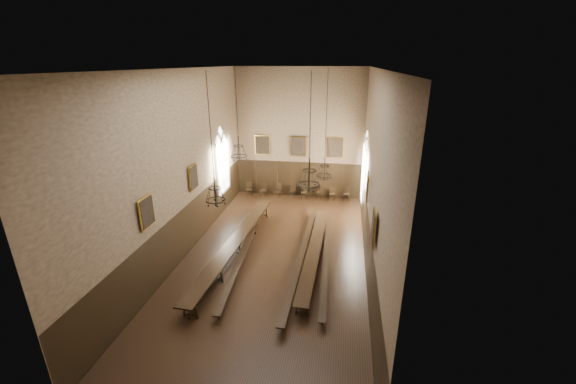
% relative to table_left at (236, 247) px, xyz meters
% --- Properties ---
extents(floor, '(9.00, 18.00, 0.02)m').
position_rel_table_left_xyz_m(floor, '(1.99, 0.04, -0.43)').
color(floor, black).
rests_on(floor, ground).
extents(ceiling, '(9.00, 18.00, 0.02)m').
position_rel_table_left_xyz_m(ceiling, '(1.99, 0.04, 8.59)').
color(ceiling, black).
rests_on(ceiling, ground).
extents(wall_back, '(9.00, 0.02, 9.00)m').
position_rel_table_left_xyz_m(wall_back, '(1.99, 9.05, 4.08)').
color(wall_back, '#927859').
rests_on(wall_back, ground).
extents(wall_front, '(9.00, 0.02, 9.00)m').
position_rel_table_left_xyz_m(wall_front, '(1.99, -8.97, 4.08)').
color(wall_front, '#927859').
rests_on(wall_front, ground).
extents(wall_left, '(0.02, 18.00, 9.00)m').
position_rel_table_left_xyz_m(wall_left, '(-2.52, 0.04, 4.08)').
color(wall_left, '#927859').
rests_on(wall_left, ground).
extents(wall_right, '(0.02, 18.00, 9.00)m').
position_rel_table_left_xyz_m(wall_right, '(6.50, 0.04, 4.08)').
color(wall_right, '#927859').
rests_on(wall_right, ground).
extents(wainscot_panelling, '(9.00, 18.00, 2.50)m').
position_rel_table_left_xyz_m(wainscot_panelling, '(1.99, 0.04, 0.83)').
color(wainscot_panelling, black).
rests_on(wainscot_panelling, floor).
extents(table_left, '(1.41, 10.78, 0.84)m').
position_rel_table_left_xyz_m(table_left, '(0.00, 0.00, 0.00)').
color(table_left, black).
rests_on(table_left, floor).
extents(table_right, '(0.86, 9.02, 0.70)m').
position_rel_table_left_xyz_m(table_right, '(4.00, 0.05, -0.07)').
color(table_right, black).
rests_on(table_right, floor).
extents(bench_left_outer, '(0.51, 9.53, 0.43)m').
position_rel_table_left_xyz_m(bench_left_outer, '(-0.55, 0.15, -0.15)').
color(bench_left_outer, black).
rests_on(bench_left_outer, floor).
extents(bench_left_inner, '(1.00, 10.41, 0.47)m').
position_rel_table_left_xyz_m(bench_left_inner, '(0.49, 0.06, -0.12)').
color(bench_left_inner, black).
rests_on(bench_left_inner, floor).
extents(bench_right_inner, '(0.59, 10.78, 0.48)m').
position_rel_table_left_xyz_m(bench_right_inner, '(3.42, 0.01, -0.11)').
color(bench_right_inner, black).
rests_on(bench_right_inner, floor).
extents(bench_right_outer, '(0.53, 9.28, 0.42)m').
position_rel_table_left_xyz_m(bench_right_outer, '(4.60, -0.15, -0.15)').
color(bench_right_outer, black).
rests_on(bench_right_outer, floor).
extents(chair_0, '(0.50, 0.50, 0.92)m').
position_rel_table_left_xyz_m(chair_0, '(-1.59, 8.53, -0.14)').
color(chair_0, black).
rests_on(chair_0, floor).
extents(chair_1, '(0.40, 0.40, 0.86)m').
position_rel_table_left_xyz_m(chair_1, '(-0.51, 8.56, -0.16)').
color(chair_1, black).
rests_on(chair_1, floor).
extents(chair_2, '(0.52, 0.52, 0.96)m').
position_rel_table_left_xyz_m(chair_2, '(0.55, 8.55, -0.13)').
color(chair_2, black).
rests_on(chair_2, floor).
extents(chair_3, '(0.48, 0.48, 0.88)m').
position_rel_table_left_xyz_m(chair_3, '(1.59, 8.63, -0.15)').
color(chair_3, black).
rests_on(chair_3, floor).
extents(chair_4, '(0.43, 0.43, 0.88)m').
position_rel_table_left_xyz_m(chair_4, '(2.47, 8.52, -0.15)').
color(chair_4, black).
rests_on(chair_4, floor).
extents(chair_5, '(0.48, 0.48, 0.92)m').
position_rel_table_left_xyz_m(chair_5, '(3.58, 8.62, -0.14)').
color(chair_5, black).
rests_on(chair_5, floor).
extents(chair_6, '(0.44, 0.44, 0.89)m').
position_rel_table_left_xyz_m(chair_6, '(4.50, 8.51, -0.15)').
color(chair_6, black).
rests_on(chair_6, floor).
extents(chair_7, '(0.42, 0.42, 0.94)m').
position_rel_table_left_xyz_m(chair_7, '(5.51, 8.61, -0.13)').
color(chair_7, black).
rests_on(chair_7, floor).
extents(chandelier_back_left, '(0.86, 0.86, 4.60)m').
position_rel_table_left_xyz_m(chandelier_back_left, '(-0.34, 2.45, 4.43)').
color(chandelier_back_left, black).
rests_on(chandelier_back_left, ceiling).
extents(chandelier_back_right, '(0.76, 0.76, 5.37)m').
position_rel_table_left_xyz_m(chandelier_back_right, '(4.23, 2.24, 3.76)').
color(chandelier_back_right, black).
rests_on(chandelier_back_right, ceiling).
extents(chandelier_front_left, '(0.79, 0.79, 5.00)m').
position_rel_table_left_xyz_m(chandelier_front_left, '(0.27, -2.86, 4.09)').
color(chandelier_front_left, black).
rests_on(chandelier_front_left, ceiling).
extents(chandelier_front_right, '(0.86, 0.86, 4.30)m').
position_rel_table_left_xyz_m(chandelier_front_right, '(3.91, -2.43, 4.72)').
color(chandelier_front_right, black).
rests_on(chandelier_front_right, ceiling).
extents(portrait_back_0, '(1.10, 0.12, 1.40)m').
position_rel_table_left_xyz_m(portrait_back_0, '(-0.61, 8.92, 3.28)').
color(portrait_back_0, '#B3852B').
rests_on(portrait_back_0, wall_back).
extents(portrait_back_1, '(1.10, 0.12, 1.40)m').
position_rel_table_left_xyz_m(portrait_back_1, '(1.99, 8.92, 3.28)').
color(portrait_back_1, '#B3852B').
rests_on(portrait_back_1, wall_back).
extents(portrait_back_2, '(1.10, 0.12, 1.40)m').
position_rel_table_left_xyz_m(portrait_back_2, '(4.59, 8.92, 3.28)').
color(portrait_back_2, '#B3852B').
rests_on(portrait_back_2, wall_back).
extents(portrait_left_0, '(0.12, 1.00, 1.30)m').
position_rel_table_left_xyz_m(portrait_left_0, '(-2.39, 1.04, 3.28)').
color(portrait_left_0, '#B3852B').
rests_on(portrait_left_0, wall_left).
extents(portrait_left_1, '(0.12, 1.00, 1.30)m').
position_rel_table_left_xyz_m(portrait_left_1, '(-2.39, -3.46, 3.28)').
color(portrait_left_1, '#B3852B').
rests_on(portrait_left_1, wall_left).
extents(portrait_right_0, '(0.12, 1.00, 1.30)m').
position_rel_table_left_xyz_m(portrait_right_0, '(6.37, 1.04, 3.28)').
color(portrait_right_0, '#B3852B').
rests_on(portrait_right_0, wall_right).
extents(portrait_right_1, '(0.12, 1.00, 1.30)m').
position_rel_table_left_xyz_m(portrait_right_1, '(6.37, -3.46, 3.28)').
color(portrait_right_1, '#B3852B').
rests_on(portrait_right_1, wall_right).
extents(window_right, '(0.20, 2.20, 4.60)m').
position_rel_table_left_xyz_m(window_right, '(6.42, 5.54, 2.98)').
color(window_right, white).
rests_on(window_right, wall_right).
extents(window_left, '(0.20, 2.20, 4.60)m').
position_rel_table_left_xyz_m(window_left, '(-2.44, 5.54, 2.98)').
color(window_left, white).
rests_on(window_left, wall_left).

